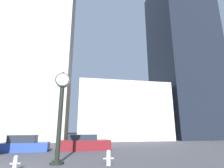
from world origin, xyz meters
TOP-DOWN VIEW (x-y plane):
  - building_tall_tower at (-6.45, 24.00)m, footprint 15.68×12.00m
  - building_storefront_row at (11.09, 24.00)m, footprint 15.74×12.00m
  - building_glass_modern at (25.79, 24.00)m, footprint 11.64×12.00m
  - street_clock at (2.20, 1.72)m, footprint 0.86×0.76m
  - car_blue at (-1.21, 8.07)m, footprint 3.96×1.77m
  - car_maroon at (3.89, 8.20)m, footprint 4.76×2.00m
  - fire_hydrant_near at (4.92, 0.86)m, footprint 0.56×0.25m
  - fire_hydrant_far at (0.43, 0.60)m, footprint 0.46×0.20m

SIDE VIEW (x-z plane):
  - fire_hydrant_far at x=0.43m, z-range 0.01..0.66m
  - fire_hydrant_near at x=4.92m, z-range 0.01..0.79m
  - car_blue at x=-1.21m, z-range -0.11..1.25m
  - car_maroon at x=3.89m, z-range -0.10..1.28m
  - street_clock at x=2.20m, z-range 0.46..5.76m
  - building_storefront_row at x=11.09m, z-range 0.00..9.77m
  - building_glass_modern at x=25.79m, z-range 0.00..35.98m
  - building_tall_tower at x=-6.45m, z-range 0.00..36.98m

